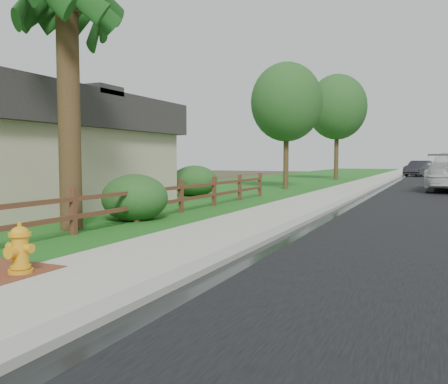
% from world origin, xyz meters
% --- Properties ---
extents(ground, '(120.00, 120.00, 0.00)m').
position_xyz_m(ground, '(0.00, 0.00, 0.00)').
color(ground, '#31281B').
extents(curb, '(0.40, 90.00, 0.12)m').
position_xyz_m(curb, '(0.40, 35.00, 0.06)').
color(curb, gray).
rests_on(curb, ground).
extents(wet_gutter, '(0.50, 90.00, 0.00)m').
position_xyz_m(wet_gutter, '(0.75, 35.00, 0.02)').
color(wet_gutter, black).
rests_on(wet_gutter, road).
extents(sidewalk, '(2.20, 90.00, 0.10)m').
position_xyz_m(sidewalk, '(-0.90, 35.00, 0.05)').
color(sidewalk, '#A1988C').
rests_on(sidewalk, ground).
extents(grass_strip, '(1.60, 90.00, 0.06)m').
position_xyz_m(grass_strip, '(-2.80, 35.00, 0.03)').
color(grass_strip, '#215017').
rests_on(grass_strip, ground).
extents(lawn_near, '(9.00, 90.00, 0.04)m').
position_xyz_m(lawn_near, '(-8.00, 35.00, 0.02)').
color(lawn_near, '#215017').
rests_on(lawn_near, ground).
extents(ranch_fence, '(0.12, 16.92, 1.10)m').
position_xyz_m(ranch_fence, '(-3.60, 6.40, 0.62)').
color(ranch_fence, '#432216').
rests_on(ranch_fence, ground).
extents(fire_hydrant, '(0.48, 0.39, 0.74)m').
position_xyz_m(fire_hydrant, '(-1.70, -0.41, 0.44)').
color(fire_hydrant, gold).
rests_on(fire_hydrant, sidewalk).
extents(dark_car_far, '(2.86, 4.98, 1.55)m').
position_xyz_m(dark_car_far, '(2.00, 45.47, 0.80)').
color(dark_car_far, black).
rests_on(dark_car_far, road).
extents(boulder, '(1.13, 0.96, 0.64)m').
position_xyz_m(boulder, '(-3.90, 5.62, 0.32)').
color(boulder, brown).
rests_on(boulder, ground).
extents(shrub_c, '(2.09, 2.09, 1.32)m').
position_xyz_m(shrub_c, '(-3.90, 5.55, 0.66)').
color(shrub_c, '#17421C').
rests_on(shrub_c, ground).
extents(shrub_d, '(2.18, 2.18, 1.44)m').
position_xyz_m(shrub_d, '(-6.50, 14.00, 0.72)').
color(shrub_d, '#17421C').
rests_on(shrub_d, ground).
extents(tree_near_left, '(4.03, 4.03, 7.14)m').
position_xyz_m(tree_near_left, '(-4.18, 20.68, 4.91)').
color(tree_near_left, '#3C2A18').
rests_on(tree_near_left, ground).
extents(tree_mid_left, '(4.79, 4.79, 8.57)m').
position_xyz_m(tree_mid_left, '(-3.90, 33.79, 5.91)').
color(tree_mid_left, '#3C2A18').
rests_on(tree_mid_left, ground).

